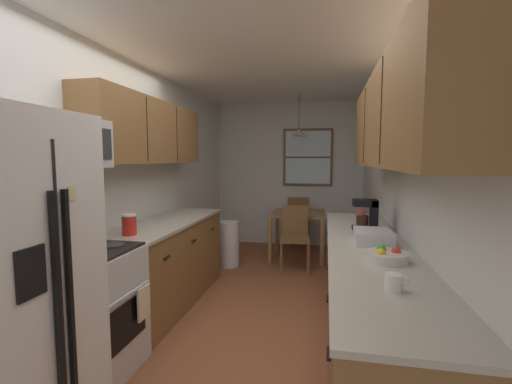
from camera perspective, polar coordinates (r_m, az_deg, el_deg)
The scene contains 25 objects.
ground_plane at distance 4.01m, azimuth 1.10°, elevation -17.40°, with size 12.00×12.00×0.00m, color brown.
wall_left at distance 4.16m, azimuth -17.48°, elevation 1.33°, with size 0.10×9.00×2.55m, color silver.
wall_right at distance 3.71m, azimuth 22.12°, elevation 0.71°, with size 0.10×9.00×2.55m, color silver.
wall_back at distance 6.32m, azimuth 5.45°, elevation 2.88°, with size 4.40×0.10×2.55m, color silver.
ceiling_slab at distance 3.84m, azimuth 1.18°, elevation 21.09°, with size 4.40×9.00×0.08m, color white.
stove_range at distance 2.87m, azimuth -26.12°, elevation -17.28°, with size 0.66×0.65×1.10m.
microwave_over_range at distance 2.74m, azimuth -29.07°, elevation 7.05°, with size 0.39×0.57×0.35m.
counter_left at distance 3.91m, azimuth -14.46°, elevation -11.12°, with size 0.64×1.91×0.90m.
upper_cabinets_left at distance 3.79m, azimuth -17.23°, elevation 9.39°, with size 0.33×1.99×0.64m.
counter_right at distance 2.96m, azimuth 17.93°, elevation -16.71°, with size 0.64×3.13×0.90m.
upper_cabinets_right at distance 2.74m, azimuth 21.89°, elevation 11.13°, with size 0.33×2.81×0.69m.
dining_table at distance 5.51m, azimuth 6.90°, elevation -4.52°, with size 0.82×0.84×0.72m.
dining_chair_near at distance 4.92m, azimuth 6.43°, elevation -6.97°, with size 0.44×0.44×0.90m.
dining_chair_far at distance 6.15m, azimuth 6.93°, elevation -4.48°, with size 0.43×0.43×0.90m.
pendant_light at distance 5.45m, azimuth 7.07°, elevation 9.68°, with size 0.25×0.25×0.64m.
back_window at distance 6.22m, azimuth 8.52°, elevation 5.67°, with size 0.87×0.05×1.01m.
trash_bin at distance 5.10m, azimuth -4.42°, elevation -8.49°, with size 0.29×0.29×0.66m, color white.
storage_canister at distance 3.20m, azimuth -20.15°, elevation -5.06°, with size 0.12×0.12×0.18m.
dish_towel at distance 2.80m, azimuth -17.99°, elevation -16.94°, with size 0.02×0.16×0.24m, color beige.
coffee_maker at distance 3.38m, azimuth 17.94°, elevation -3.45°, with size 0.22×0.18×0.28m.
mug_by_coffeemaker at distance 3.95m, azimuth 16.92°, elevation -3.56°, with size 0.12×0.08×0.11m.
mug_spare at distance 1.91m, azimuth 21.75°, elevation -13.66°, with size 0.12×0.08×0.09m.
fruit_bowl at distance 2.41m, azimuth 20.69°, elevation -9.78°, with size 0.26×0.26×0.09m.
dish_rack at distance 2.89m, azimuth 18.72°, elevation -6.95°, with size 0.28×0.34×0.10m, color silver.
table_serving_bowl at distance 5.49m, azimuth 6.40°, elevation -2.99°, with size 0.22×0.22×0.06m, color #4C7299.
Camera 1 is at (0.66, -2.63, 1.56)m, focal length 24.30 mm.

